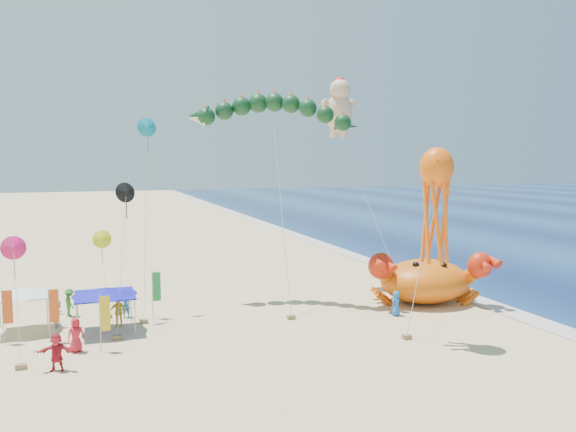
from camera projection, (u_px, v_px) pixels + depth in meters
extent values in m
plane|color=#D1B784|center=(326.00, 314.00, 37.46)|extent=(320.00, 320.00, 0.00)
plane|color=silver|center=(475.00, 299.00, 41.50)|extent=(320.00, 320.00, 0.00)
ellipsoid|color=#D7590B|center=(425.00, 281.00, 40.57)|extent=(7.87, 7.13, 3.13)
sphere|color=red|center=(392.00, 269.00, 38.02)|extent=(1.86, 1.86, 1.86)
sphere|color=black|center=(422.00, 266.00, 39.07)|extent=(0.48, 0.48, 0.48)
sphere|color=red|center=(477.00, 262.00, 40.38)|extent=(1.86, 1.86, 1.86)
sphere|color=black|center=(446.00, 264.00, 39.73)|extent=(0.48, 0.48, 0.48)
cone|color=black|center=(198.00, 113.00, 38.11)|extent=(1.61, 1.19, 1.32)
cylinder|color=#B2B2B2|center=(282.00, 216.00, 38.18)|extent=(0.56, 5.08, 12.71)
cube|color=olive|center=(291.00, 317.00, 36.37)|extent=(0.50, 0.35, 0.25)
ellipsoid|color=#E9BA8E|center=(339.00, 113.00, 44.90)|extent=(2.16, 1.78, 3.17)
sphere|color=#E9BA8E|center=(340.00, 89.00, 44.53)|extent=(1.66, 1.66, 1.66)
ellipsoid|color=red|center=(340.00, 82.00, 44.56)|extent=(1.07, 1.07, 0.75)
cylinder|color=#B2B2B2|center=(371.00, 210.00, 43.43)|extent=(2.95, 5.83, 12.61)
cube|color=olive|center=(405.00, 297.00, 41.84)|extent=(0.50, 0.35, 0.25)
ellipsoid|color=#FF600D|center=(437.00, 167.00, 30.60)|extent=(1.91, 1.72, 2.19)
cylinder|color=#B2B2B2|center=(421.00, 260.00, 31.50)|extent=(0.99, 1.20, 9.11)
cube|color=olive|center=(407.00, 337.00, 32.33)|extent=(0.50, 0.35, 0.25)
cylinder|color=gray|center=(77.00, 323.00, 31.61)|extent=(0.06, 0.06, 2.20)
cylinder|color=gray|center=(135.00, 318.00, 32.69)|extent=(0.06, 0.06, 2.20)
cylinder|color=gray|center=(77.00, 309.00, 34.60)|extent=(0.06, 0.06, 2.20)
cylinder|color=gray|center=(131.00, 305.00, 35.67)|extent=(0.06, 0.06, 2.20)
cube|color=#1312A5|center=(105.00, 295.00, 33.53)|extent=(3.43, 3.43, 0.08)
cone|color=#1312A5|center=(105.00, 291.00, 33.51)|extent=(3.77, 3.77, 0.45)
cylinder|color=gray|center=(48.00, 318.00, 32.81)|extent=(0.06, 0.06, 2.20)
cylinder|color=gray|center=(0.00, 310.00, 34.54)|extent=(0.06, 0.06, 2.20)
cylinder|color=gray|center=(50.00, 306.00, 35.51)|extent=(0.06, 0.06, 2.20)
cube|color=silver|center=(22.00, 295.00, 33.56)|extent=(3.13, 3.13, 0.08)
cone|color=silver|center=(22.00, 291.00, 33.54)|extent=(3.44, 3.44, 0.45)
cylinder|color=gray|center=(100.00, 323.00, 29.98)|extent=(0.05, 0.05, 3.20)
cube|color=gold|center=(105.00, 313.00, 30.02)|extent=(0.50, 0.04, 1.90)
cylinder|color=gray|center=(49.00, 315.00, 31.53)|extent=(0.05, 0.05, 3.20)
cube|color=#DD531B|center=(54.00, 306.00, 31.58)|extent=(0.50, 0.04, 1.90)
cylinder|color=gray|center=(3.00, 316.00, 31.29)|extent=(0.05, 0.05, 3.20)
cube|color=#D14A17|center=(8.00, 307.00, 31.33)|extent=(0.50, 0.04, 1.90)
cylinder|color=gray|center=(153.00, 294.00, 36.36)|extent=(0.05, 0.05, 3.20)
cube|color=#18903C|center=(157.00, 286.00, 36.41)|extent=(0.50, 0.04, 1.90)
imported|color=silver|center=(426.00, 292.00, 39.95)|extent=(0.78, 0.79, 1.84)
imported|color=#2C7426|center=(70.00, 302.00, 36.99)|extent=(1.03, 1.35, 1.84)
imported|color=blue|center=(396.00, 303.00, 37.14)|extent=(0.96, 0.85, 1.65)
imported|color=yellow|center=(118.00, 312.00, 34.74)|extent=(1.14, 0.64, 1.83)
imported|color=silver|center=(59.00, 314.00, 34.62)|extent=(0.85, 0.97, 1.68)
imported|color=red|center=(56.00, 352.00, 27.39)|extent=(1.81, 1.01, 1.86)
imported|color=red|center=(76.00, 335.00, 30.09)|extent=(1.05, 0.85, 1.87)
imported|color=#1A609A|center=(126.00, 305.00, 36.70)|extent=(0.70, 0.56, 1.65)
cone|color=#D0D117|center=(102.00, 239.00, 39.39)|extent=(1.30, 0.51, 1.32)
cylinder|color=#B2B2B2|center=(107.00, 276.00, 38.30)|extent=(0.54, 3.04, 4.52)
cube|color=olive|center=(113.00, 314.00, 37.21)|extent=(0.50, 0.35, 0.25)
cone|color=#DC1861|center=(13.00, 248.00, 30.33)|extent=(1.30, 0.51, 1.32)
cylinder|color=#B2B2B2|center=(18.00, 304.00, 29.28)|extent=(0.55, 3.04, 5.33)
cube|color=olive|center=(23.00, 363.00, 28.23)|extent=(0.50, 0.35, 0.25)
cone|color=black|center=(126.00, 192.00, 35.42)|extent=(1.30, 0.51, 1.32)
cylinder|color=#B2B2B2|center=(134.00, 260.00, 34.50)|extent=(0.55, 3.04, 8.02)
cube|color=olive|center=(142.00, 330.00, 33.59)|extent=(0.50, 0.35, 0.25)
cone|color=#0D7E99|center=(147.00, 127.00, 37.23)|extent=(1.30, 0.51, 1.32)
cylinder|color=#B2B2B2|center=(156.00, 222.00, 36.53)|extent=(0.55, 3.04, 12.25)
cube|color=olive|center=(165.00, 320.00, 35.82)|extent=(0.50, 0.35, 0.25)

